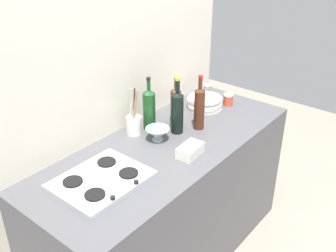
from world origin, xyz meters
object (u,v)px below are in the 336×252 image
(wine_bottle_leftmost, at_px, (199,107))
(condiment_jar_rear, at_px, (208,91))
(butter_dish, at_px, (190,150))
(condiment_jar_front, at_px, (228,99))
(mixing_bowl, at_px, (158,134))
(utensil_crock, at_px, (134,124))
(wine_bottle_rightmost, at_px, (149,109))
(wine_bottle_mid_right, at_px, (177,111))
(wine_bottle_mid_left, at_px, (176,105))
(stovetop_hob, at_px, (101,180))
(plate_stack, at_px, (205,103))

(wine_bottle_leftmost, xyz_separation_m, condiment_jar_rear, (0.43, 0.22, -0.09))
(butter_dish, relative_size, condiment_jar_rear, 1.54)
(butter_dish, distance_m, condiment_jar_front, 0.74)
(mixing_bowl, distance_m, condiment_jar_front, 0.71)
(mixing_bowl, xyz_separation_m, utensil_crock, (-0.03, 0.17, 0.02))
(wine_bottle_rightmost, distance_m, condiment_jar_front, 0.66)
(wine_bottle_rightmost, relative_size, utensil_crock, 1.07)
(wine_bottle_mid_right, height_order, condiment_jar_front, wine_bottle_mid_right)
(mixing_bowl, height_order, condiment_jar_rear, condiment_jar_rear)
(wine_bottle_mid_left, relative_size, mixing_bowl, 2.33)
(utensil_crock, distance_m, condiment_jar_rear, 0.75)
(mixing_bowl, bearing_deg, wine_bottle_rightmost, 58.80)
(butter_dish, bearing_deg, wine_bottle_mid_right, 53.38)
(wine_bottle_mid_right, relative_size, condiment_jar_rear, 3.42)
(stovetop_hob, relative_size, mixing_bowl, 3.18)
(mixing_bowl, height_order, condiment_jar_front, same)
(stovetop_hob, relative_size, utensil_crock, 1.42)
(condiment_jar_rear, bearing_deg, condiment_jar_front, -92.88)
(stovetop_hob, bearing_deg, wine_bottle_rightmost, 18.29)
(plate_stack, height_order, wine_bottle_leftmost, wine_bottle_leftmost)
(stovetop_hob, relative_size, condiment_jar_front, 5.61)
(stovetop_hob, xyz_separation_m, condiment_jar_rear, (1.22, 0.18, 0.04))
(wine_bottle_mid_left, relative_size, condiment_jar_front, 4.11)
(stovetop_hob, xyz_separation_m, wine_bottle_leftmost, (0.79, -0.05, 0.13))
(wine_bottle_leftmost, distance_m, mixing_bowl, 0.32)
(wine_bottle_mid_left, distance_m, mixing_bowl, 0.27)
(mixing_bowl, relative_size, condiment_jar_front, 1.76)
(wine_bottle_rightmost, distance_m, mixing_bowl, 0.19)
(plate_stack, height_order, wine_bottle_mid_right, wine_bottle_mid_right)
(plate_stack, relative_size, wine_bottle_rightmost, 0.72)
(wine_bottle_mid_right, bearing_deg, mixing_bowl, 170.74)
(butter_dish, distance_m, utensil_crock, 0.42)
(wine_bottle_rightmost, bearing_deg, wine_bottle_mid_left, -27.47)
(mixing_bowl, bearing_deg, condiment_jar_front, -4.88)
(wine_bottle_leftmost, relative_size, wine_bottle_rightmost, 1.03)
(mixing_bowl, height_order, butter_dish, mixing_bowl)
(stovetop_hob, bearing_deg, wine_bottle_leftmost, -3.36)
(condiment_jar_front, bearing_deg, condiment_jar_rear, 87.12)
(stovetop_hob, relative_size, condiment_jar_rear, 4.32)
(wine_bottle_rightmost, xyz_separation_m, condiment_jar_rear, (0.63, -0.02, -0.09))
(plate_stack, height_order, utensil_crock, utensil_crock)
(stovetop_hob, bearing_deg, condiment_jar_rear, 8.26)
(wine_bottle_rightmost, relative_size, mixing_bowl, 2.41)
(wine_bottle_mid_left, bearing_deg, stovetop_hob, -171.63)
(stovetop_hob, relative_size, plate_stack, 1.85)
(utensil_crock, xyz_separation_m, condiment_jar_front, (0.73, -0.23, -0.03))
(plate_stack, distance_m, utensil_crock, 0.60)
(wine_bottle_mid_right, distance_m, wine_bottle_rightmost, 0.18)
(plate_stack, relative_size, butter_dish, 1.52)
(stovetop_hob, bearing_deg, butter_dish, -21.83)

